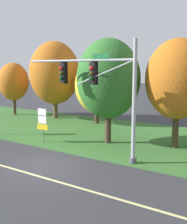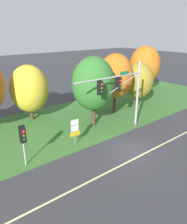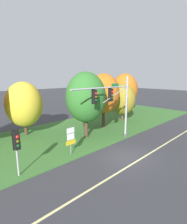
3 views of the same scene
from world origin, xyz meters
name	(u,v)px [view 1 (image 1 of 3)]	position (x,y,z in m)	size (l,w,h in m)	color
ground_plane	(45,166)	(0.00, 0.00, 0.00)	(160.00, 160.00, 0.00)	#333338
lane_stripe	(28,173)	(0.00, -1.20, 0.00)	(36.00, 0.16, 0.01)	beige
grass_verge	(117,135)	(0.00, 8.25, 0.05)	(48.00, 11.50, 0.10)	#386B2D
traffic_signal_mast	(100,85)	(1.75, 2.87, 4.31)	(7.68, 0.49, 6.69)	#9EA0A5
route_sign_post	(42,121)	(-3.34, 3.40, 1.59)	(0.99, 0.08, 2.44)	slate
tree_nearest_road	(14,82)	(-14.33, 10.48, 3.76)	(3.33, 3.33, 5.76)	#423021
tree_left_of_mast	(55,73)	(-8.97, 11.23, 4.75)	(5.11, 5.11, 7.86)	brown
tree_behind_signpost	(97,86)	(-3.88, 11.27, 3.64)	(4.08, 4.08, 6.10)	#423021
tree_mid_verge	(108,79)	(0.57, 5.79, 4.53)	(4.32, 4.32, 7.15)	#423021
tree_tall_centre	(178,79)	(4.86, 7.15, 4.56)	(4.10, 4.10, 7.03)	#423021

